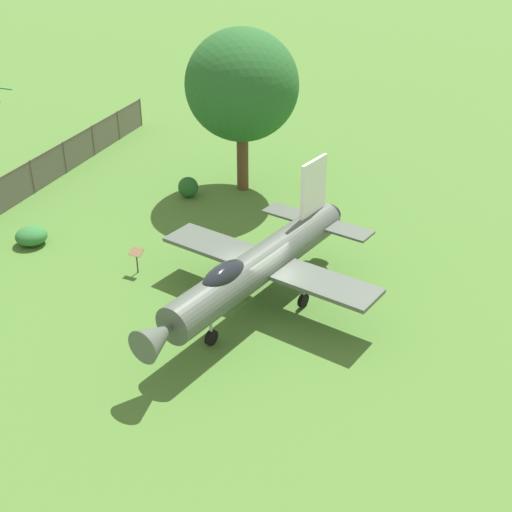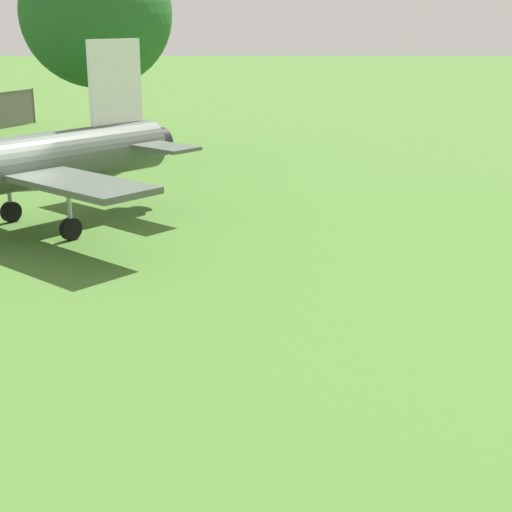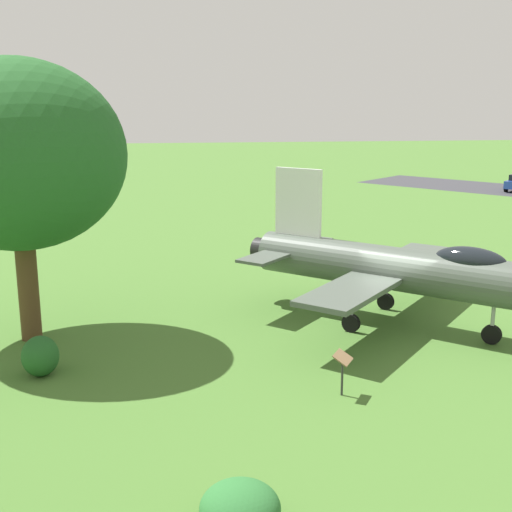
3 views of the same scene
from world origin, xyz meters
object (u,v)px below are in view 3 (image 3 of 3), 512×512
(shade_tree, at_px, (17,156))
(info_plaque, at_px, (343,364))
(display_jet, at_px, (410,270))
(shrub_by_tree, at_px, (240,508))
(shrub_near_fence, at_px, (40,356))

(shade_tree, height_order, info_plaque, shade_tree)
(display_jet, bearing_deg, shrub_by_tree, -82.87)
(display_jet, relative_size, shrub_by_tree, 7.19)
(display_jet, distance_m, shrub_near_fence, 11.62)
(shrub_near_fence, relative_size, info_plaque, 0.97)
(display_jet, distance_m, shrub_by_tree, 11.91)
(shade_tree, relative_size, info_plaque, 7.51)
(info_plaque, bearing_deg, shade_tree, -32.09)
(display_jet, xyz_separation_m, shrub_near_fence, (11.29, 2.34, -1.42))
(shade_tree, xyz_separation_m, info_plaque, (-8.58, 5.38, -4.86))
(info_plaque, bearing_deg, shrub_near_fence, -16.93)
(shrub_by_tree, relative_size, info_plaque, 1.28)
(info_plaque, bearing_deg, display_jet, -126.65)
(shade_tree, distance_m, shrub_near_fence, 6.02)
(shade_tree, bearing_deg, info_plaque, 147.91)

